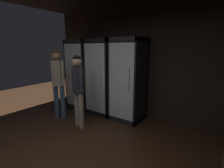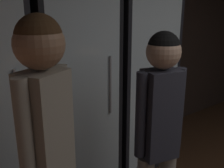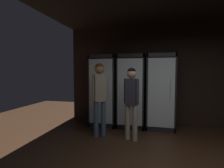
{
  "view_description": "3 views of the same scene",
  "coord_description": "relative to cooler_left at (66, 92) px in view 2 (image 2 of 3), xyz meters",
  "views": [
    {
      "loc": [
        1.59,
        -0.76,
        1.73
      ],
      "look_at": [
        -0.88,
        2.68,
        0.81
      ],
      "focal_mm": 26.76,
      "sensor_mm": 36.0,
      "label": 1
    },
    {
      "loc": [
        -2.17,
        0.62,
        1.71
      ],
      "look_at": [
        -0.93,
        2.25,
        1.1
      ],
      "focal_mm": 41.48,
      "sensor_mm": 36.0,
      "label": 2
    },
    {
      "loc": [
        -0.59,
        -2.14,
        1.48
      ],
      "look_at": [
        -1.68,
        2.64,
        1.16
      ],
      "focal_mm": 28.26,
      "sensor_mm": 36.0,
      "label": 3
    }
  ],
  "objects": [
    {
      "name": "wall_back",
      "position": [
        1.14,
        0.34,
        0.44
      ],
      "size": [
        6.0,
        0.06,
        2.8
      ],
      "primitive_type": "cube",
      "color": "black",
      "rests_on": "ground"
    },
    {
      "name": "cooler_left",
      "position": [
        0.0,
        0.0,
        0.0
      ],
      "size": [
        0.72,
        0.7,
        1.96
      ],
      "color": "black",
      "rests_on": "ground"
    },
    {
      "name": "cooler_center",
      "position": [
        0.77,
        -0.0,
        -0.0
      ],
      "size": [
        0.72,
        0.7,
        1.96
      ],
      "color": "black",
      "rests_on": "ground"
    },
    {
      "name": "shopper_near",
      "position": [
        -0.61,
        -1.01,
        0.08
      ],
      "size": [
        0.3,
        0.24,
        1.69
      ],
      "color": "#384C66",
      "rests_on": "ground"
    },
    {
      "name": "shopper_far",
      "position": [
        0.12,
        -1.05,
        -0.0
      ],
      "size": [
        0.33,
        0.22,
        1.58
      ],
      "color": "gray",
      "rests_on": "ground"
    }
  ]
}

